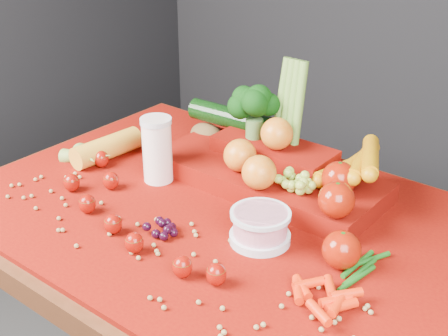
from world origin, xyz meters
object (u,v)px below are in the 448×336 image
Objects in this scene: milk_glass at (157,147)px; yogurt_bowl at (260,226)px; table at (218,252)px; produce_mound at (278,163)px.

milk_glass reaches higher than yogurt_bowl.
table is 0.27m from milk_glass.
table is 0.23m from produce_mound.
yogurt_bowl is at bearing -10.53° from milk_glass.
produce_mound reaches higher than yogurt_bowl.
table is at bearing -5.29° from milk_glass.
yogurt_bowl is (0.33, -0.06, -0.05)m from milk_glass.
milk_glass is at bearing 174.71° from table.
yogurt_bowl is 0.23m from produce_mound.
milk_glass is at bearing -148.51° from produce_mound.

